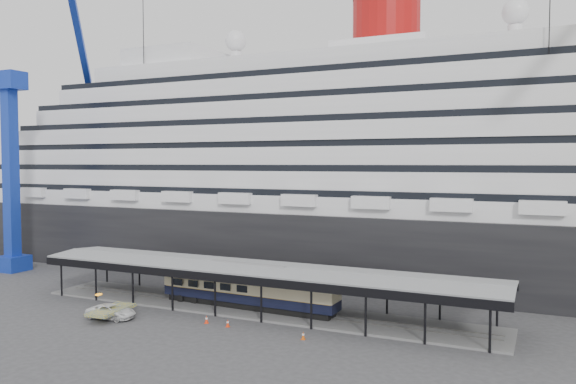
% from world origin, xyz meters
% --- Properties ---
extents(ground, '(200.00, 200.00, 0.00)m').
position_xyz_m(ground, '(0.00, 0.00, 0.00)').
color(ground, '#37373A').
rests_on(ground, ground).
extents(cruise_ship, '(130.00, 30.00, 43.90)m').
position_xyz_m(cruise_ship, '(0.05, 32.00, 18.35)').
color(cruise_ship, black).
rests_on(cruise_ship, ground).
extents(platform_canopy, '(56.00, 9.18, 5.30)m').
position_xyz_m(platform_canopy, '(0.00, 5.00, 2.36)').
color(platform_canopy, slate).
rests_on(platform_canopy, ground).
extents(crane_blue, '(22.63, 19.19, 47.60)m').
position_xyz_m(crane_blue, '(-45.11, 10.62, 19.96)').
color(crane_blue, '#1635AA').
rests_on(crane_blue, ground).
extents(port_truck, '(5.67, 2.96, 1.53)m').
position_xyz_m(port_truck, '(-12.79, -4.61, 0.76)').
color(port_truck, silver).
rests_on(port_truck, ground).
extents(pullman_carriage, '(22.32, 3.70, 21.82)m').
position_xyz_m(pullman_carriage, '(-0.97, 5.00, 2.65)').
color(pullman_carriage, black).
rests_on(pullman_carriage, ground).
extents(traffic_cone_left, '(0.51, 0.51, 0.81)m').
position_xyz_m(traffic_cone_left, '(0.46, -2.00, 0.40)').
color(traffic_cone_left, red).
rests_on(traffic_cone_left, ground).
extents(traffic_cone_mid, '(0.58, 0.58, 0.85)m').
position_xyz_m(traffic_cone_mid, '(-2.28, -1.81, 0.42)').
color(traffic_cone_mid, red).
rests_on(traffic_cone_mid, ground).
extents(traffic_cone_right, '(0.45, 0.45, 0.80)m').
position_xyz_m(traffic_cone_right, '(9.24, -2.56, 0.40)').
color(traffic_cone_right, '#D6520B').
rests_on(traffic_cone_right, ground).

